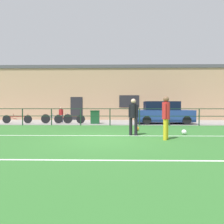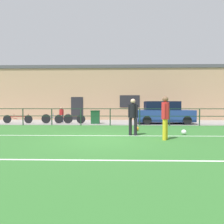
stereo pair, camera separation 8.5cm
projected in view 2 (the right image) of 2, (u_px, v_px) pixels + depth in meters
The scene contains 16 objects.
ground at pixel (104, 140), 8.65m from camera, with size 60.00×44.00×0.04m, color #33702D.
field_line_touchline at pixel (106, 136), 9.77m from camera, with size 36.00×0.11×0.00m, color white.
field_line_hash at pixel (96, 160), 5.46m from camera, with size 36.00×0.11×0.00m, color white.
pavement_strip at pixel (111, 122), 17.14m from camera, with size 48.00×5.00×0.02m, color gray.
perimeter_fence at pixel (110, 114), 14.62m from camera, with size 36.07×0.07×1.15m.
clubhouse_facade at pixel (113, 93), 20.75m from camera, with size 28.00×2.56×5.01m.
player_goalkeeper at pixel (133, 115), 9.87m from camera, with size 0.43×0.29×1.68m.
player_striker at pixel (165, 115), 8.61m from camera, with size 0.31×0.45×1.74m.
soccer_ball_match at pixel (137, 129), 11.56m from camera, with size 0.24×0.24×0.24m, color orange.
soccer_ball_spare at pixel (184, 132), 10.13m from camera, with size 0.24×0.24×0.24m, color white.
spectator_child at pixel (61, 114), 16.84m from camera, with size 0.31×0.21×1.22m.
parked_car_red at pixel (164, 113), 15.78m from camera, with size 4.05×1.95×1.63m.
bicycle_parked_0 at pixel (18, 119), 16.03m from camera, with size 2.21×0.04×0.72m.
bicycle_parked_1 at pixel (70, 119), 15.92m from camera, with size 2.29×0.04×0.74m.
bicycle_parked_2 at pixel (57, 119), 15.94m from camera, with size 2.33×0.04×0.77m.
trash_bin_0 at pixel (95, 117), 15.74m from camera, with size 0.64×0.55×0.97m.
Camera 2 is at (0.56, -8.59, 1.41)m, focal length 34.60 mm.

